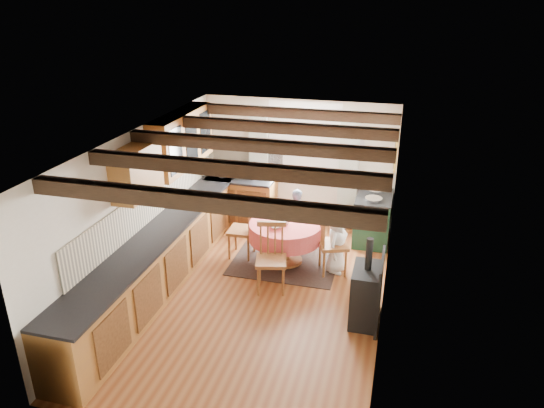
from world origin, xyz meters
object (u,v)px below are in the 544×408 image
(chair_near, at_px, (271,259))
(cast_iron_stove, at_px, (367,281))
(chair_left, at_px, (241,228))
(child_far, at_px, (297,216))
(child_right, at_px, (337,243))
(chair_right, at_px, (333,242))
(cup, at_px, (286,221))
(dining_table, at_px, (285,243))
(aga_range, at_px, (373,218))

(chair_near, height_order, cast_iron_stove, cast_iron_stove)
(chair_left, xyz_separation_m, cast_iron_stove, (2.20, -1.36, 0.12))
(child_far, xyz_separation_m, child_right, (0.83, -0.82, -0.01))
(chair_right, bearing_deg, child_right, -74.43)
(child_right, height_order, cup, child_right)
(cast_iron_stove, bearing_deg, child_far, 124.21)
(child_far, bearing_deg, dining_table, 96.54)
(child_far, distance_m, cup, 0.82)
(chair_left, distance_m, cast_iron_stove, 2.59)
(aga_range, bearing_deg, child_right, -110.01)
(dining_table, distance_m, aga_range, 1.79)
(chair_near, distance_m, chair_right, 1.12)
(child_right, bearing_deg, aga_range, -9.05)
(dining_table, relative_size, chair_left, 1.16)
(dining_table, xyz_separation_m, chair_near, (-0.01, -0.86, 0.17))
(aga_range, bearing_deg, child_far, -160.50)
(chair_near, xyz_separation_m, child_far, (0.03, 1.62, -0.01))
(child_far, bearing_deg, chair_near, 96.98)
(chair_near, bearing_deg, child_right, 29.82)
(dining_table, bearing_deg, child_far, 88.39)
(dining_table, relative_size, child_far, 1.16)
(dining_table, distance_m, cup, 0.41)
(aga_range, bearing_deg, chair_right, -111.34)
(chair_left, distance_m, chair_right, 1.58)
(aga_range, distance_m, child_far, 1.38)
(cast_iron_stove, xyz_separation_m, cup, (-1.41, 1.29, 0.14))
(chair_left, height_order, child_far, child_far)
(chair_left, relative_size, child_right, 1.01)
(child_far, bearing_deg, cup, 97.60)
(child_right, bearing_deg, cast_iron_stove, -144.20)
(chair_near, xyz_separation_m, cup, (0.03, 0.84, 0.24))
(dining_table, height_order, aga_range, aga_range)
(chair_right, height_order, cup, chair_right)
(dining_table, distance_m, child_far, 0.77)
(chair_near, xyz_separation_m, chair_right, (0.81, 0.77, 0.00))
(aga_range, relative_size, child_far, 0.93)
(cast_iron_stove, bearing_deg, dining_table, 137.46)
(chair_left, distance_m, child_right, 1.62)
(dining_table, xyz_separation_m, cast_iron_stove, (1.43, -1.31, 0.27))
(chair_near, bearing_deg, child_far, 75.82)
(dining_table, relative_size, child_right, 1.18)
(chair_near, relative_size, cup, 9.48)
(dining_table, xyz_separation_m, chair_left, (-0.77, 0.05, 0.15))
(dining_table, xyz_separation_m, child_right, (0.85, -0.06, 0.15))
(chair_left, bearing_deg, child_right, 85.11)
(chair_left, xyz_separation_m, child_far, (0.79, 0.71, 0.00))
(chair_right, relative_size, child_far, 1.03)
(chair_left, bearing_deg, child_far, 130.91)
(dining_table, distance_m, cast_iron_stove, 1.95)
(chair_near, height_order, chair_left, chair_near)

